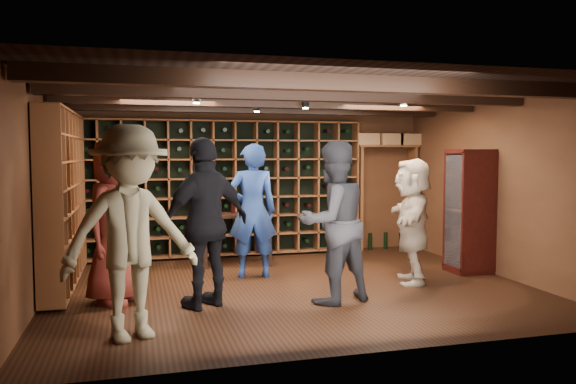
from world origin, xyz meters
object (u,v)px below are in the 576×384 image
object	(u,v)px
man_blue_shirt	(252,211)
tasting_table	(236,219)
man_grey_suit	(333,222)
guest_woman_black	(206,223)
guest_red_floral	(116,221)
guest_beige	(412,221)
guest_khaki	(131,233)
display_cabinet	(469,213)

from	to	relation	value
man_blue_shirt	tasting_table	bearing A→B (deg)	-80.91
man_grey_suit	guest_woman_black	distance (m)	1.44
guest_red_floral	guest_beige	distance (m)	3.77
man_grey_suit	tasting_table	size ratio (longest dim) A/B	1.71
guest_red_floral	tasting_table	xyz separation A→B (m)	(1.71, 1.79, -0.24)
guest_red_floral	guest_woman_black	bearing A→B (deg)	-80.46
man_grey_suit	guest_khaki	world-z (taller)	guest_khaki
guest_beige	tasting_table	bearing A→B (deg)	-107.98
tasting_table	guest_red_floral	bearing A→B (deg)	-129.14
guest_woman_black	guest_khaki	world-z (taller)	guest_khaki
man_grey_suit	tasting_table	world-z (taller)	man_grey_suit
guest_khaki	man_blue_shirt	bearing A→B (deg)	34.71
man_blue_shirt	man_grey_suit	bearing A→B (deg)	116.76
man_blue_shirt	guest_beige	size ratio (longest dim) A/B	1.12
man_grey_suit	guest_red_floral	bearing A→B (deg)	-31.47
man_blue_shirt	guest_khaki	xyz separation A→B (m)	(-1.60, -2.26, 0.07)
man_blue_shirt	guest_beige	world-z (taller)	man_blue_shirt
guest_red_floral	guest_beige	size ratio (longest dim) A/B	1.15
guest_beige	guest_woman_black	bearing A→B (deg)	-57.37
display_cabinet	man_grey_suit	world-z (taller)	man_grey_suit
guest_khaki	tasting_table	xyz separation A→B (m)	(1.53, 3.16, -0.28)
guest_woman_black	man_grey_suit	bearing A→B (deg)	145.00
guest_beige	tasting_table	distance (m)	2.71
man_blue_shirt	man_grey_suit	distance (m)	1.66
man_grey_suit	guest_beige	world-z (taller)	man_grey_suit
guest_woman_black	guest_beige	size ratio (longest dim) A/B	1.15
guest_red_floral	tasting_table	world-z (taller)	guest_red_floral
guest_khaki	tasting_table	size ratio (longest dim) A/B	1.82
guest_red_floral	tasting_table	size ratio (longest dim) A/B	1.74
man_blue_shirt	guest_woman_black	size ratio (longest dim) A/B	0.98
guest_khaki	tasting_table	distance (m)	3.52
man_grey_suit	tasting_table	bearing A→B (deg)	-90.54
guest_khaki	guest_beige	bearing A→B (deg)	1.30
display_cabinet	man_grey_suit	size ratio (longest dim) A/B	0.94
man_grey_suit	guest_khaki	size ratio (longest dim) A/B	0.94
guest_red_floral	guest_beige	world-z (taller)	guest_red_floral
tasting_table	guest_woman_black	bearing A→B (deg)	-103.47
man_blue_shirt	guest_woman_black	distance (m)	1.59
guest_woman_black	guest_beige	bearing A→B (deg)	161.95
man_blue_shirt	guest_red_floral	xyz separation A→B (m)	(-1.78, -0.90, 0.02)
guest_woman_black	guest_khaki	bearing A→B (deg)	19.99
display_cabinet	guest_woman_black	bearing A→B (deg)	-167.41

